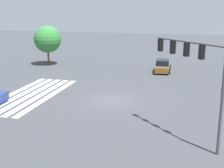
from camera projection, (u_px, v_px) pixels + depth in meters
The scene contains 5 objects.
ground_plane at pixel (112, 101), 27.97m from camera, with size 134.60×134.60×0.00m, color #3D3F44.
crosswalk_markings at pixel (32, 94), 29.91m from camera, with size 12.37×4.40×0.01m.
traffic_signal_mast at pixel (195, 65), 18.58m from camera, with size 4.21×4.21×6.43m.
car_1 at pixel (163, 66), 40.05m from camera, with size 4.93×2.20×1.55m.
tree_corner_b at pixel (48, 39), 43.82m from camera, with size 3.80×3.80×5.56m.
Camera 1 is at (25.87, 6.72, 8.38)m, focal length 50.00 mm.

